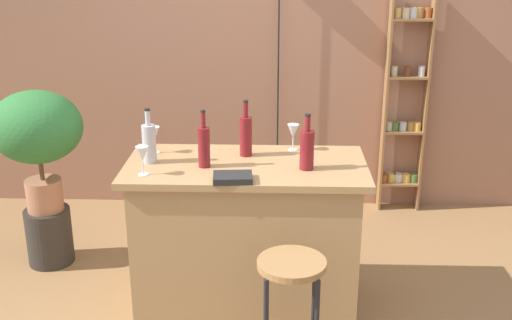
# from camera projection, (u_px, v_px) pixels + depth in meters

# --- Properties ---
(back_wall) EXTENTS (6.40, 0.10, 2.80)m
(back_wall) POSITION_uv_depth(u_px,v_px,m) (256.00, 39.00, 5.04)
(back_wall) COLOR #9E6B51
(back_wall) RESTS_ON ground
(kitchen_counter) EXTENTS (1.40, 0.70, 0.93)m
(kitchen_counter) POSITION_uv_depth(u_px,v_px,m) (246.00, 235.00, 3.79)
(kitchen_counter) COLOR #A87F51
(kitchen_counter) RESTS_ON ground
(bar_stool) EXTENTS (0.35, 0.35, 0.65)m
(bar_stool) POSITION_uv_depth(u_px,v_px,m) (291.00, 290.00, 3.16)
(bar_stool) COLOR black
(bar_stool) RESTS_ON ground
(spice_shelf) EXTENTS (0.34, 0.13, 1.80)m
(spice_shelf) POSITION_uv_depth(u_px,v_px,m) (405.00, 106.00, 5.05)
(spice_shelf) COLOR olive
(spice_shelf) RESTS_ON ground
(plant_stool) EXTENTS (0.31, 0.31, 0.40)m
(plant_stool) POSITION_uv_depth(u_px,v_px,m) (49.00, 236.00, 4.39)
(plant_stool) COLOR #2D2823
(plant_stool) RESTS_ON ground
(potted_plant) EXTENTS (0.61, 0.55, 0.84)m
(potted_plant) POSITION_uv_depth(u_px,v_px,m) (37.00, 132.00, 4.14)
(potted_plant) COLOR #A86B4C
(potted_plant) RESTS_ON plant_stool
(bottle_wine_red) EXTENTS (0.08, 0.08, 0.32)m
(bottle_wine_red) POSITION_uv_depth(u_px,v_px,m) (307.00, 148.00, 3.52)
(bottle_wine_red) COLOR maroon
(bottle_wine_red) RESTS_ON kitchen_counter
(bottle_spirits_clear) EXTENTS (0.07, 0.07, 0.34)m
(bottle_spirits_clear) POSITION_uv_depth(u_px,v_px,m) (246.00, 135.00, 3.73)
(bottle_spirits_clear) COLOR maroon
(bottle_spirits_clear) RESTS_ON kitchen_counter
(bottle_soda_blue) EXTENTS (0.08, 0.08, 0.32)m
(bottle_soda_blue) POSITION_uv_depth(u_px,v_px,m) (149.00, 142.00, 3.62)
(bottle_soda_blue) COLOR #B2B2B7
(bottle_soda_blue) RESTS_ON kitchen_counter
(bottle_olive_oil) EXTENTS (0.07, 0.07, 0.33)m
(bottle_olive_oil) POSITION_uv_depth(u_px,v_px,m) (204.00, 146.00, 3.55)
(bottle_olive_oil) COLOR maroon
(bottle_olive_oil) RESTS_ON kitchen_counter
(wine_glass_left) EXTENTS (0.07, 0.07, 0.16)m
(wine_glass_left) POSITION_uv_depth(u_px,v_px,m) (142.00, 155.00, 3.43)
(wine_glass_left) COLOR silver
(wine_glass_left) RESTS_ON kitchen_counter
(wine_glass_center) EXTENTS (0.07, 0.07, 0.16)m
(wine_glass_center) POSITION_uv_depth(u_px,v_px,m) (293.00, 132.00, 3.83)
(wine_glass_center) COLOR silver
(wine_glass_center) RESTS_ON kitchen_counter
(wine_glass_right) EXTENTS (0.07, 0.07, 0.16)m
(wine_glass_right) POSITION_uv_depth(u_px,v_px,m) (154.00, 134.00, 3.78)
(wine_glass_right) COLOR silver
(wine_glass_right) RESTS_ON kitchen_counter
(cookbook) EXTENTS (0.22, 0.17, 0.03)m
(cookbook) POSITION_uv_depth(u_px,v_px,m) (233.00, 178.00, 3.38)
(cookbook) COLOR black
(cookbook) RESTS_ON kitchen_counter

